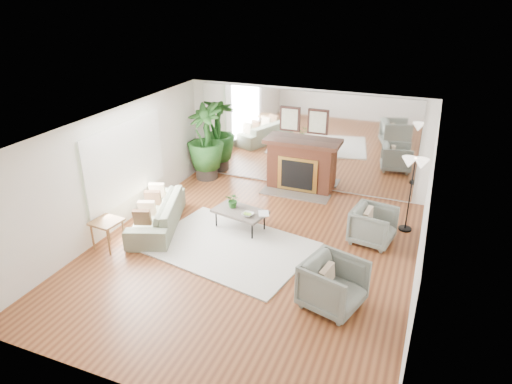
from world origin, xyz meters
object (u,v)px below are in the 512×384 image
at_px(fireplace, 300,165).
at_px(side_table, 107,225).
at_px(coffee_table, 240,212).
at_px(armchair_front, 333,285).
at_px(potted_ficus, 205,140).
at_px(armchair_back, 373,225).
at_px(floor_lamp, 414,169).
at_px(sofa, 157,213).

distance_m(fireplace, side_table, 4.83).
relative_size(fireplace, coffee_table, 1.70).
xyz_separation_m(armchair_front, potted_ficus, (-4.34, 4.03, 0.66)).
xyz_separation_m(fireplace, armchair_back, (2.10, -1.91, -0.29)).
relative_size(side_table, floor_lamp, 0.36).
distance_m(armchair_front, floor_lamp, 3.31).
relative_size(fireplace, armchair_back, 2.52).
distance_m(armchair_back, armchair_front, 2.29).
bearing_deg(floor_lamp, potted_ficus, 169.31).
distance_m(sofa, side_table, 1.16).
relative_size(coffee_table, armchair_back, 1.48).
relative_size(sofa, potted_ficus, 1.07).
bearing_deg(potted_ficus, armchair_back, -20.82).
relative_size(armchair_front, floor_lamp, 0.56).
height_order(coffee_table, potted_ficus, potted_ficus).
relative_size(sofa, side_table, 3.67).
bearing_deg(side_table, fireplace, 56.73).
height_order(fireplace, coffee_table, fireplace).
height_order(fireplace, sofa, fireplace).
height_order(armchair_back, potted_ficus, potted_ficus).
height_order(fireplace, armchair_back, fireplace).
xyz_separation_m(armchair_back, side_table, (-4.75, -2.12, 0.12)).
height_order(side_table, floor_lamp, floor_lamp).
height_order(sofa, armchair_back, armchair_back).
xyz_separation_m(coffee_table, armchair_back, (2.66, 0.50, -0.03)).
bearing_deg(floor_lamp, coffee_table, -158.50).
xyz_separation_m(fireplace, armchair_front, (1.82, -4.19, -0.25)).
bearing_deg(coffee_table, armchair_front, -36.63).
bearing_deg(fireplace, potted_ficus, -176.38).
height_order(coffee_table, side_table, side_table).
height_order(sofa, floor_lamp, floor_lamp).
distance_m(fireplace, sofa, 3.73).
bearing_deg(armchair_front, coffee_table, 69.79).
relative_size(fireplace, floor_lamp, 1.28).
bearing_deg(floor_lamp, side_table, -151.48).
bearing_deg(armchair_back, potted_ficus, 78.50).
distance_m(sofa, floor_lamp, 5.35).
height_order(armchair_back, side_table, armchair_back).
relative_size(fireplace, sofa, 0.95).
distance_m(sofa, armchair_back, 4.47).
bearing_deg(potted_ficus, sofa, -84.36).
xyz_separation_m(fireplace, potted_ficus, (-2.51, -0.16, 0.41)).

